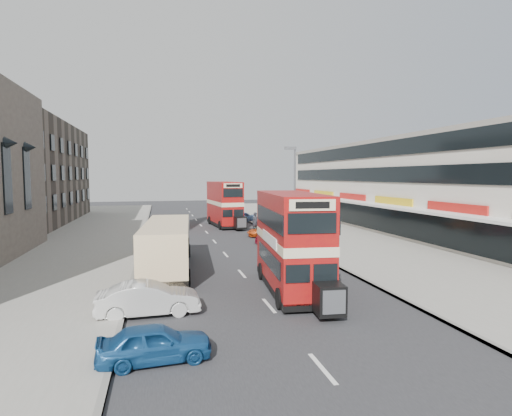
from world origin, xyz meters
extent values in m
plane|color=#28282B|center=(0.00, 0.00, 0.00)|extent=(160.00, 160.00, 0.00)
cube|color=#28282B|center=(0.00, 20.00, 0.01)|extent=(12.00, 90.00, 0.01)
cube|color=gray|center=(12.00, 20.00, 0.07)|extent=(12.00, 90.00, 0.15)
cube|color=gray|center=(-12.00, 20.00, 0.07)|extent=(12.00, 90.00, 0.15)
cube|color=gray|center=(-6.10, 20.00, 0.07)|extent=(0.20, 90.00, 0.16)
cube|color=gray|center=(6.10, 20.00, 0.07)|extent=(0.20, 90.00, 0.16)
cube|color=#66594C|center=(-22.00, 38.00, 6.00)|extent=(14.00, 28.00, 12.00)
cube|color=beige|center=(20.00, 22.00, 4.50)|extent=(8.00, 46.00, 9.00)
cube|color=black|center=(15.95, 22.00, 1.60)|extent=(0.10, 44.00, 2.40)
cube|color=gray|center=(20.00, 22.00, 9.10)|extent=(8.20, 46.20, 0.40)
cube|color=white|center=(15.10, 22.00, 3.00)|extent=(1.80, 44.00, 0.20)
cylinder|color=slate|center=(6.60, 18.00, 4.00)|extent=(0.16, 0.16, 8.00)
cube|color=slate|center=(6.20, 18.00, 8.00)|extent=(1.00, 0.20, 0.25)
cube|color=black|center=(1.69, 4.09, 0.32)|extent=(3.00, 7.56, 0.32)
cube|color=maroon|center=(1.69, 4.09, 1.43)|extent=(2.98, 7.56, 2.03)
cube|color=beige|center=(1.69, 4.09, 2.58)|extent=(3.02, 7.60, 0.41)
cube|color=maroon|center=(1.69, 4.09, 3.69)|extent=(2.98, 7.56, 1.94)
cube|color=maroon|center=(1.69, 4.09, 4.73)|extent=(3.00, 7.58, 0.23)
cube|color=black|center=(1.88, -0.19, 0.83)|extent=(1.20, 1.20, 1.20)
cube|color=black|center=(2.52, 30.52, 0.33)|extent=(3.07, 7.82, 0.33)
cube|color=maroon|center=(2.52, 30.52, 1.48)|extent=(3.05, 7.82, 2.10)
cube|color=beige|center=(2.52, 30.52, 2.67)|extent=(3.09, 7.86, 0.43)
cube|color=maroon|center=(2.52, 30.52, 3.82)|extent=(3.05, 7.82, 2.00)
cube|color=maroon|center=(2.52, 30.52, 4.90)|extent=(3.07, 7.84, 0.24)
cube|color=black|center=(3.50, 26.20, 0.86)|extent=(1.24, 1.24, 1.24)
cube|color=black|center=(-4.18, 9.91, 0.41)|extent=(3.28, 10.30, 0.41)
cube|color=beige|center=(-4.18, 9.91, 1.57)|extent=(3.26, 10.29, 2.64)
imported|color=navy|center=(-4.81, -2.39, 0.59)|extent=(3.54, 1.64, 1.18)
imported|color=silver|center=(-5.10, 2.00, 0.68)|extent=(4.18, 1.57, 1.36)
imported|color=maroon|center=(5.13, 17.71, 0.59)|extent=(4.23, 2.14, 1.18)
imported|color=#DB5215|center=(5.23, 21.77, 0.53)|extent=(3.92, 1.93, 1.07)
imported|color=#5A7EB4|center=(5.06, 34.37, 0.61)|extent=(3.64, 1.56, 1.23)
imported|color=gray|center=(7.68, 15.44, 1.10)|extent=(0.85, 0.79, 1.91)
imported|color=gray|center=(8.67, 29.35, 1.11)|extent=(1.13, 0.49, 1.91)
imported|color=gray|center=(4.18, 22.17, 0.46)|extent=(0.85, 1.83, 0.93)
imported|color=#202128|center=(4.18, 22.17, 1.31)|extent=(0.75, 0.55, 1.92)
camera|label=1|loc=(-4.60, -14.88, 5.68)|focal=28.65mm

